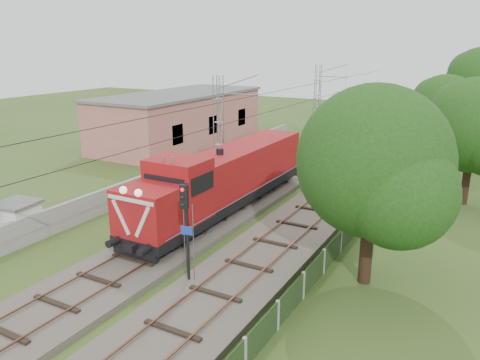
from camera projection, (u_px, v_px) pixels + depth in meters
The scene contains 14 objects.
ground at pixel (143, 261), 22.42m from camera, with size 140.00×140.00×0.00m, color #35501E.
track_main at pixel (219, 213), 28.26m from camera, with size 4.20×70.00×0.45m.
track_side at pixel (359, 174), 36.86m from camera, with size 4.20×80.00×0.45m.
catenary at pixel (219, 133), 32.75m from camera, with size 3.31×70.00×8.00m.
boundary_wall at pixel (180, 172), 35.32m from camera, with size 0.25×40.00×1.50m, color #9E9E99.
station_building at pixel (181, 118), 48.83m from camera, with size 8.40×20.40×5.22m.
fence at pixel (324, 261), 21.06m from camera, with size 0.12×32.00×1.20m.
locomotive at pixel (224, 178), 28.28m from camera, with size 2.95×16.86×4.28m.
coach_rake at pixel (440, 92), 78.29m from camera, with size 2.86×85.41×3.31m.
signal_post at pixel (186, 217), 19.23m from camera, with size 0.51×0.40×4.62m.
relay_hut at pixel (18, 221), 24.61m from camera, with size 2.27×2.27×2.10m.
tree_a at pixel (375, 163), 18.96m from camera, with size 6.63×6.31×8.59m.
tree_b at pixel (475, 127), 29.08m from camera, with size 6.28×5.98×8.14m.
tree_c at pixel (445, 109), 38.99m from camera, with size 5.93×5.65×7.69m.
Camera 1 is at (13.99, -15.63, 10.00)m, focal length 35.00 mm.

